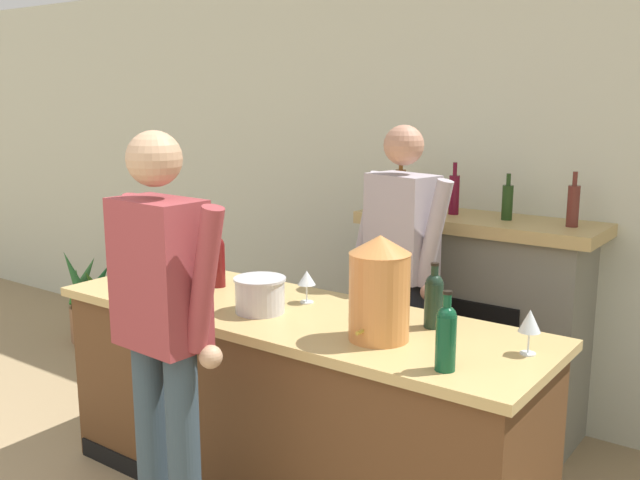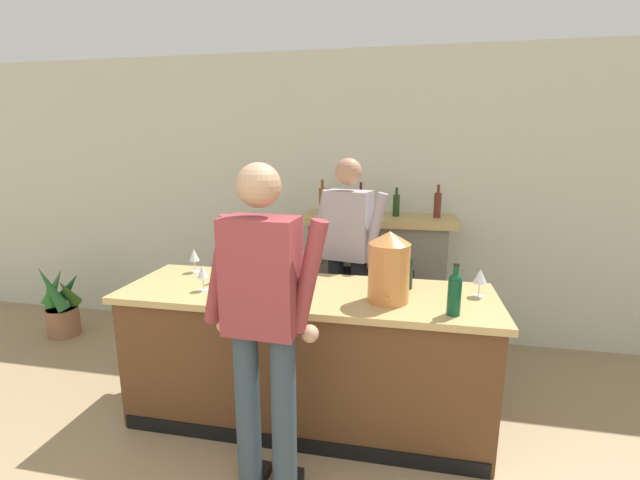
# 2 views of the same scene
# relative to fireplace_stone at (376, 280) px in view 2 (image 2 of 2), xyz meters

# --- Properties ---
(wall_back_panel) EXTENTS (12.00, 0.07, 2.75)m
(wall_back_panel) POSITION_rel_fireplace_stone_xyz_m (-0.28, 0.26, 0.73)
(wall_back_panel) COLOR beige
(wall_back_panel) RESTS_ON ground_plane
(bar_counter) EXTENTS (2.47, 0.79, 0.95)m
(bar_counter) POSITION_rel_fireplace_stone_xyz_m (-0.39, -1.26, -0.17)
(bar_counter) COLOR #55341C
(bar_counter) RESTS_ON ground_plane
(fireplace_stone) EXTENTS (1.38, 0.52, 1.58)m
(fireplace_stone) POSITION_rel_fireplace_stone_xyz_m (0.00, 0.00, 0.00)
(fireplace_stone) COLOR gray
(fireplace_stone) RESTS_ON ground_plane
(potted_plant_corner) EXTENTS (0.42, 0.44, 0.78)m
(potted_plant_corner) POSITION_rel_fireplace_stone_xyz_m (-3.12, -0.44, -0.33)
(potted_plant_corner) COLOR #956545
(potted_plant_corner) RESTS_ON ground_plane
(person_customer) EXTENTS (0.66, 0.32, 1.82)m
(person_customer) POSITION_rel_fireplace_stone_xyz_m (-0.43, -2.01, 0.37)
(person_customer) COLOR #30414B
(person_customer) RESTS_ON ground_plane
(person_bartender) EXTENTS (0.65, 0.36, 1.80)m
(person_bartender) POSITION_rel_fireplace_stone_xyz_m (-0.21, -0.54, 0.36)
(person_bartender) COLOR black
(person_bartender) RESTS_ON ground_plane
(copper_dispenser) EXTENTS (0.26, 0.29, 0.44)m
(copper_dispenser) POSITION_rel_fireplace_stone_xyz_m (0.15, -1.36, 0.53)
(copper_dispenser) COLOR #C67D40
(copper_dispenser) RESTS_ON bar_counter
(ice_bucket_steel) EXTENTS (0.24, 0.24, 0.17)m
(ice_bucket_steel) POSITION_rel_fireplace_stone_xyz_m (-0.49, -1.36, 0.39)
(ice_bucket_steel) COLOR silver
(ice_bucket_steel) RESTS_ON bar_counter
(wine_bottle_riesling_slim) EXTENTS (0.07, 0.07, 0.33)m
(wine_bottle_riesling_slim) POSITION_rel_fireplace_stone_xyz_m (-0.96, -1.15, 0.45)
(wine_bottle_riesling_slim) COLOR #5D1213
(wine_bottle_riesling_slim) RESTS_ON bar_counter
(wine_bottle_cabernet_heavy) EXTENTS (0.08, 0.08, 0.30)m
(wine_bottle_cabernet_heavy) POSITION_rel_fireplace_stone_xyz_m (0.53, -1.51, 0.44)
(wine_bottle_cabernet_heavy) COLOR #0E4427
(wine_bottle_cabernet_heavy) RESTS_ON bar_counter
(wine_bottle_port_short) EXTENTS (0.08, 0.08, 0.29)m
(wine_bottle_port_short) POSITION_rel_fireplace_stone_xyz_m (0.26, -1.09, 0.44)
(wine_bottle_port_short) COLOR black
(wine_bottle_port_short) RESTS_ON bar_counter
(wine_glass_front_left) EXTENTS (0.09, 0.09, 0.18)m
(wine_glass_front_left) POSITION_rel_fireplace_stone_xyz_m (0.72, -1.17, 0.44)
(wine_glass_front_left) COLOR silver
(wine_glass_front_left) RESTS_ON bar_counter
(wine_glass_back_row) EXTENTS (0.08, 0.08, 0.18)m
(wine_glass_back_row) POSITION_rel_fireplace_stone_xyz_m (-1.31, -1.03, 0.44)
(wine_glass_back_row) COLOR silver
(wine_glass_back_row) RESTS_ON bar_counter
(wine_glass_mid_counter) EXTENTS (0.09, 0.09, 0.16)m
(wine_glass_mid_counter) POSITION_rel_fireplace_stone_xyz_m (-0.41, -1.11, 0.43)
(wine_glass_mid_counter) COLOR silver
(wine_glass_mid_counter) RESTS_ON bar_counter
(wine_glass_by_dispenser) EXTENTS (0.07, 0.07, 0.18)m
(wine_glass_by_dispenser) POSITION_rel_fireplace_stone_xyz_m (-1.05, -1.40, 0.43)
(wine_glass_by_dispenser) COLOR silver
(wine_glass_by_dispenser) RESTS_ON bar_counter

